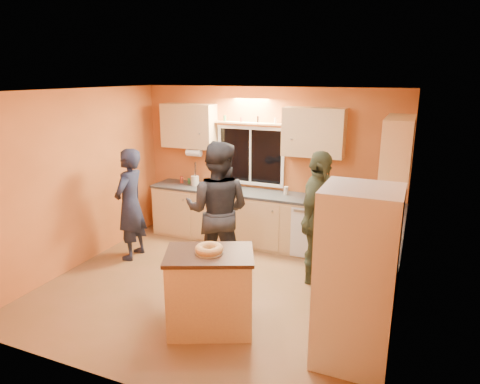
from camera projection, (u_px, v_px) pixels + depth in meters
The scene contains 14 objects.
ground at pixel (217, 288), 5.77m from camera, with size 4.50×4.50×0.00m, color brown.
room_shell at pixel (237, 166), 5.66m from camera, with size 4.54×4.04×2.61m.
back_counter at pixel (262, 219), 7.16m from camera, with size 4.23×0.62×0.90m.
right_counter at pixel (374, 267), 5.37m from camera, with size 0.62×1.84×0.90m.
refrigerator at pixel (356, 278), 4.11m from camera, with size 0.72×0.70×1.80m, color silver.
island at pixel (210, 291), 4.75m from camera, with size 1.13×0.98×0.92m.
bundt_pastry at pixel (209, 249), 4.62m from camera, with size 0.31×0.31×0.09m, color tan.
person_left at pixel (130, 204), 6.55m from camera, with size 0.63×0.41×1.73m, color black.
person_center at pixel (218, 211), 5.90m from camera, with size 0.94×0.73×1.94m, color black.
person_right at pixel (317, 218), 5.75m from camera, with size 1.08×0.45×1.84m, color #363D27.
mixing_bowl at pixel (323, 197), 6.62m from camera, with size 0.40×0.40×0.10m, color black.
utensil_crock at pixel (195, 181), 7.50m from camera, with size 0.14×0.14×0.17m, color beige.
potted_plant at pixel (380, 223), 5.20m from camera, with size 0.26×0.23×0.29m, color gray.
red_box at pixel (371, 234), 5.15m from camera, with size 0.16×0.12×0.07m, color #A9321A.
Camera 1 is at (2.31, -4.68, 2.80)m, focal length 32.00 mm.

